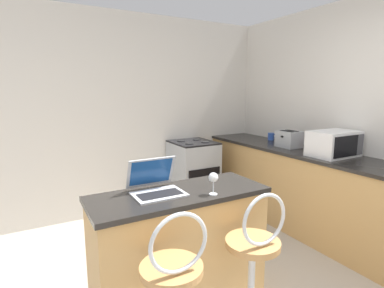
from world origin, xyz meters
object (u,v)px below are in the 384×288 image
at_px(microwave, 334,144).
at_px(wine_glass_tall, 213,178).
at_px(bar_stool_far, 253,274).
at_px(laptop, 155,184).
at_px(stove_range, 193,175).
at_px(mug_red, 317,145).
at_px(toaster, 289,139).
at_px(mug_blue, 271,136).

bearing_deg(microwave, wine_glass_tall, -167.85).
bearing_deg(bar_stool_far, laptop, 128.50).
bearing_deg(stove_range, mug_red, -47.77).
height_order(bar_stool_far, stove_range, bar_stool_far).
bearing_deg(stove_range, toaster, -47.86).
distance_m(laptop, wine_glass_tall, 0.40).
relative_size(laptop, toaster, 1.29).
relative_size(toaster, wine_glass_tall, 1.73).
height_order(microwave, wine_glass_tall, microwave).
relative_size(microwave, mug_red, 4.90).
xyz_separation_m(stove_range, mug_blue, (1.03, -0.41, 0.52)).
height_order(bar_stool_far, wine_glass_tall, wine_glass_tall).
relative_size(laptop, mug_blue, 3.34).
bearing_deg(microwave, stove_range, 119.49).
relative_size(wine_glass_tall, mug_blue, 1.49).
relative_size(laptop, microwave, 0.66).
bearing_deg(wine_glass_tall, toaster, 29.21).
bearing_deg(bar_stool_far, mug_red, 29.25).
bearing_deg(microwave, bar_stool_far, -157.53).
height_order(laptop, microwave, microwave).
xyz_separation_m(microwave, toaster, (-0.03, 0.60, -0.03)).
relative_size(toaster, stove_range, 0.28).
distance_m(toaster, stove_range, 1.36).
bearing_deg(toaster, laptop, -160.08).
height_order(laptop, toaster, laptop).
bearing_deg(mug_blue, microwave, -98.86).
xyz_separation_m(toaster, wine_glass_tall, (-1.75, -0.98, 0.01)).
xyz_separation_m(laptop, microwave, (2.10, 0.15, 0.08)).
relative_size(stove_range, mug_red, 8.94).
distance_m(bar_stool_far, wine_glass_tall, 0.64).
relative_size(stove_range, mug_blue, 9.30).
height_order(laptop, wine_glass_tall, laptop).
height_order(toaster, wine_glass_tall, toaster).
bearing_deg(mug_red, wine_glass_tall, -159.51).
bearing_deg(mug_blue, toaster, -111.19).
xyz_separation_m(bar_stool_far, microwave, (1.67, 0.69, 0.57)).
bearing_deg(wine_glass_tall, mug_blue, 37.38).
height_order(microwave, stove_range, microwave).
distance_m(laptop, mug_red, 2.35).
distance_m(bar_stool_far, toaster, 2.16).
bearing_deg(toaster, mug_red, -47.46).
relative_size(bar_stool_far, toaster, 3.98).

